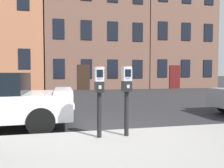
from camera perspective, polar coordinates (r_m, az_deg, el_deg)
ground_plane at (r=4.82m, az=-2.74°, el=-14.18°), size 160.00×160.00×0.00m
sidewalk_slab at (r=3.32m, az=1.93°, el=-21.01°), size 80.00×3.60×0.14m
parking_meter_near_kerb at (r=4.30m, az=-3.37°, el=-1.30°), size 0.22×0.25×1.39m
parking_meter_twin_adjacent at (r=4.41m, az=3.82°, el=-1.12°), size 0.22×0.25×1.40m
townhouse_green_painted at (r=21.67m, az=-4.41°, el=11.87°), size 8.87×6.12×9.56m
townhouse_grey_stucco at (r=24.53m, az=14.86°, el=15.16°), size 6.80×6.58×13.30m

